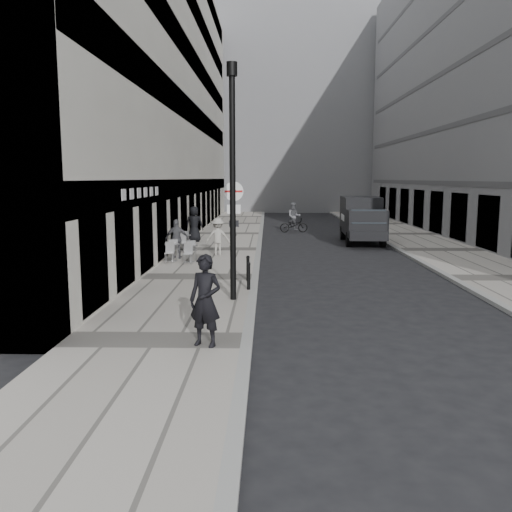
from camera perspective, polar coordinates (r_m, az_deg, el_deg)
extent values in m
plane|color=black|center=(9.40, -1.61, -14.36)|extent=(120.00, 120.00, 0.00)
cube|color=#AAA39A|center=(27.01, -3.97, 0.64)|extent=(4.00, 60.00, 0.12)
cube|color=#AAA39A|center=(28.23, 18.86, 0.54)|extent=(4.00, 60.00, 0.12)
cube|color=silver|center=(34.22, -10.09, 17.15)|extent=(4.00, 45.00, 18.00)
cube|color=slate|center=(36.40, 24.28, 17.62)|extent=(6.00, 45.00, 20.00)
cube|color=slate|center=(65.10, 2.22, 14.72)|extent=(24.00, 16.00, 22.00)
imported|color=black|center=(11.32, -5.36, -4.70)|extent=(0.82, 0.68, 1.93)
cylinder|color=black|center=(16.79, -2.34, 2.23)|extent=(0.09, 0.09, 3.48)
cylinder|color=white|center=(16.70, -2.37, 6.82)|extent=(0.60, 0.09, 0.60)
cube|color=#B21414|center=(16.68, -2.37, 6.81)|extent=(0.55, 0.07, 0.06)
cube|color=white|center=(16.76, -2.35, 4.95)|extent=(0.42, 0.07, 0.28)
cylinder|color=black|center=(15.38, -2.48, 7.10)|extent=(0.17, 0.17, 6.39)
cylinder|color=black|center=(15.66, -2.55, 19.07)|extent=(0.30, 0.30, 0.37)
cylinder|color=black|center=(17.05, -0.78, -2.20)|extent=(0.11, 0.11, 0.81)
cylinder|color=black|center=(18.49, -0.85, -1.39)|extent=(0.11, 0.11, 0.81)
cylinder|color=black|center=(28.97, 9.76, 1.73)|extent=(0.32, 0.81, 0.80)
cylinder|color=black|center=(29.21, 13.20, 1.69)|extent=(0.32, 0.81, 0.80)
cylinder|color=black|center=(32.34, 9.13, 2.41)|extent=(0.32, 0.81, 0.80)
cylinder|color=black|center=(32.56, 12.23, 2.37)|extent=(0.32, 0.81, 0.80)
cube|color=black|center=(31.55, 10.92, 4.33)|extent=(2.16, 3.70, 2.01)
cube|color=black|center=(28.89, 11.56, 3.37)|extent=(2.08, 1.89, 1.40)
cube|color=#1E2328|center=(28.12, 11.79, 4.05)|extent=(1.77, 0.43, 0.74)
imported|color=black|center=(36.36, 4.00, 3.26)|extent=(1.89, 0.77, 0.97)
imported|color=slate|center=(36.31, 4.01, 4.19)|extent=(0.93, 0.75, 1.83)
imported|color=#515156|center=(23.84, -8.33, 1.79)|extent=(1.03, 0.48, 1.72)
imported|color=#A7A39A|center=(24.64, -4.04, 2.04)|extent=(1.12, 0.67, 1.70)
imported|color=black|center=(30.07, -6.52, 3.37)|extent=(1.01, 0.71, 1.96)
cylinder|color=#AAAAAC|center=(22.85, -6.95, -0.60)|extent=(0.42, 0.42, 0.03)
cylinder|color=#AAAAAC|center=(22.80, -6.96, 0.26)|extent=(0.06, 0.06, 0.70)
cylinder|color=#AAAAAC|center=(22.75, -6.98, 1.14)|extent=(0.67, 0.67, 0.03)
cylinder|color=silver|center=(26.39, -7.60, 0.57)|extent=(0.45, 0.45, 0.03)
cylinder|color=silver|center=(26.34, -7.61, 1.37)|extent=(0.06, 0.06, 0.75)
cylinder|color=silver|center=(26.30, -7.63, 2.18)|extent=(0.71, 0.71, 0.03)
cylinder|color=silver|center=(23.20, -8.82, -0.50)|extent=(0.43, 0.43, 0.03)
cylinder|color=silver|center=(23.15, -8.84, 0.36)|extent=(0.06, 0.06, 0.72)
cylinder|color=silver|center=(23.10, -8.86, 1.24)|extent=(0.68, 0.68, 0.03)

